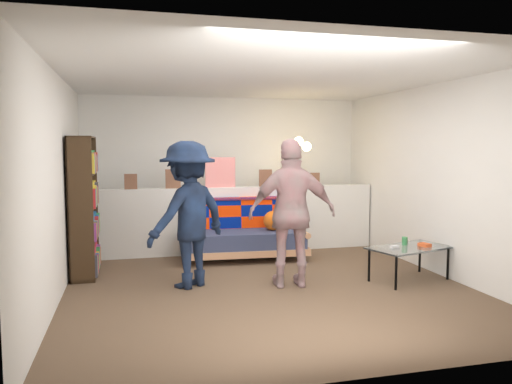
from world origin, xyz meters
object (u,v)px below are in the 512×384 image
at_px(futon_sofa, 244,234).
at_px(bookshelf, 84,211).
at_px(person_left, 188,215).
at_px(person_right, 292,213).
at_px(coffee_table, 409,249).
at_px(floor_lamp, 298,170).

height_order(futon_sofa, bookshelf, bookshelf).
bearing_deg(person_left, futon_sofa, -162.11).
height_order(bookshelf, person_right, bookshelf).
bearing_deg(futon_sofa, person_right, -82.24).
relative_size(coffee_table, person_left, 0.65).
height_order(coffee_table, person_right, person_right).
bearing_deg(person_right, floor_lamp, -102.44).
relative_size(futon_sofa, bookshelf, 1.05).
bearing_deg(coffee_table, futon_sofa, 134.93).
height_order(bookshelf, floor_lamp, floor_lamp).
bearing_deg(floor_lamp, coffee_table, -68.80).
bearing_deg(person_right, futon_sofa, -73.88).
distance_m(floor_lamp, person_right, 2.00).
bearing_deg(bookshelf, futon_sofa, 11.12).
bearing_deg(person_left, floor_lamp, -175.50).
bearing_deg(futon_sofa, bookshelf, -168.88).
bearing_deg(person_right, bookshelf, -17.15).
bearing_deg(person_left, coffee_table, 136.01).
relative_size(person_left, person_right, 0.98).
bearing_deg(futon_sofa, floor_lamp, 17.10).
distance_m(coffee_table, person_left, 2.68).
relative_size(bookshelf, person_left, 1.04).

